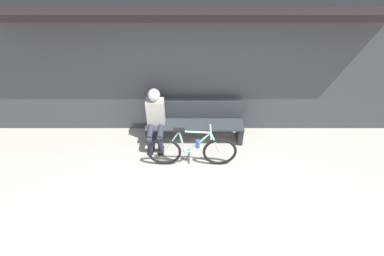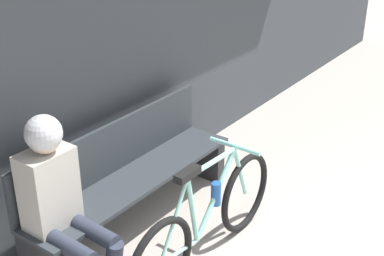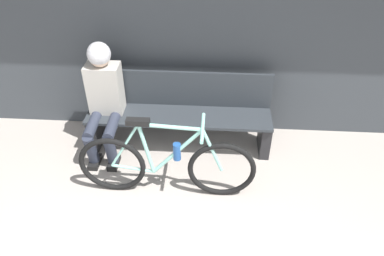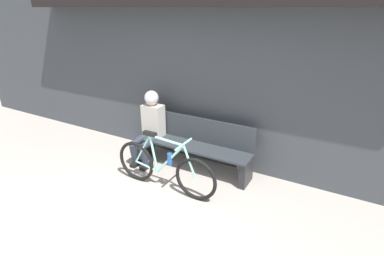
{
  "view_description": "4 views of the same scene",
  "coord_description": "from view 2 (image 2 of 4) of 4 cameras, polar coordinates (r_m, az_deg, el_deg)",
  "views": [
    {
      "loc": [
        -0.06,
        -2.49,
        4.04
      ],
      "look_at": [
        -0.08,
        1.76,
        0.65
      ],
      "focal_mm": 28.0,
      "sensor_mm": 36.0,
      "label": 1
    },
    {
      "loc": [
        -2.55,
        -0.2,
        2.48
      ],
      "look_at": [
        0.09,
        1.74,
        0.92
      ],
      "focal_mm": 50.0,
      "sensor_mm": 36.0,
      "label": 2
    },
    {
      "loc": [
        0.34,
        -1.0,
        2.66
      ],
      "look_at": [
        0.16,
        1.74,
        0.6
      ],
      "focal_mm": 35.0,
      "sensor_mm": 36.0,
      "label": 3
    },
    {
      "loc": [
        2.09,
        -1.52,
        2.44
      ],
      "look_at": [
        0.14,
        1.93,
        0.83
      ],
      "focal_mm": 28.0,
      "sensor_mm": 36.0,
      "label": 4
    }
  ],
  "objects": [
    {
      "name": "storefront_wall",
      "position": [
        3.89,
        -11.64,
        12.83
      ],
      "size": [
        12.0,
        0.56,
        3.2
      ],
      "color": "#3D4247",
      "rests_on": "ground_plane"
    },
    {
      "name": "park_bench_near",
      "position": [
        4.1,
        -6.68,
        -5.3
      ],
      "size": [
        1.93,
        0.42,
        0.82
      ],
      "color": "#2D3338",
      "rests_on": "ground_plane"
    },
    {
      "name": "bicycle",
      "position": [
        3.7,
        1.64,
        -9.85
      ],
      "size": [
        1.63,
        0.4,
        0.84
      ],
      "color": "black",
      "rests_on": "ground_plane"
    },
    {
      "name": "person_seated",
      "position": [
        3.45,
        -14.02,
        -6.86
      ],
      "size": [
        0.34,
        0.62,
        1.2
      ],
      "color": "#2D3342",
      "rests_on": "ground_plane"
    }
  ]
}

